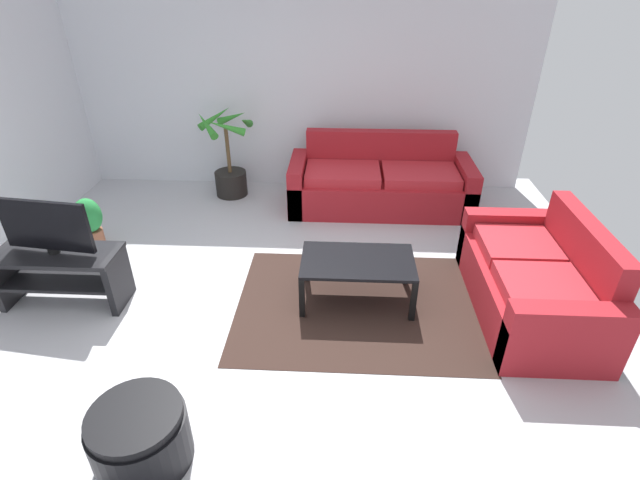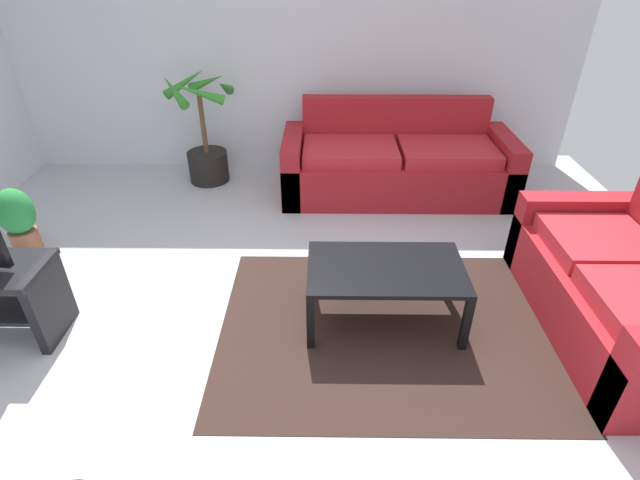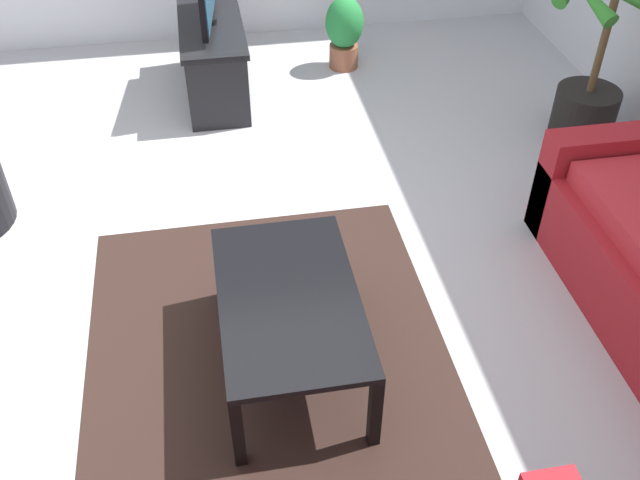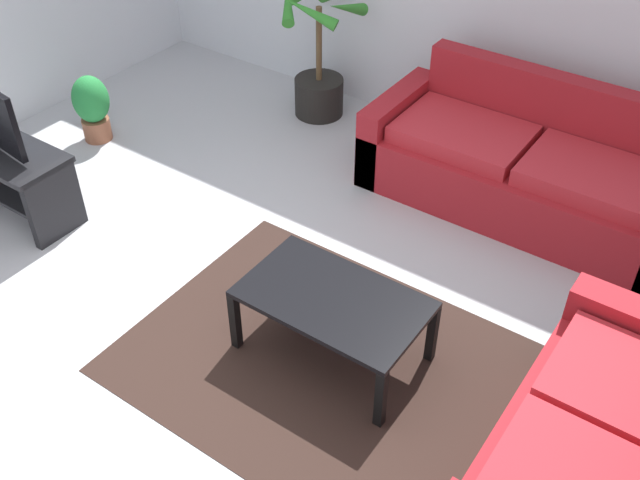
{
  "view_description": "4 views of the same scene",
  "coord_description": "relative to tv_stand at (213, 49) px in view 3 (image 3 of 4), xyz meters",
  "views": [
    {
      "loc": [
        0.56,
        -3.26,
        2.75
      ],
      "look_at": [
        0.37,
        0.48,
        0.53
      ],
      "focal_mm": 26.41,
      "sensor_mm": 36.0,
      "label": 1
    },
    {
      "loc": [
        0.32,
        -2.23,
        2.24
      ],
      "look_at": [
        0.29,
        0.36,
        0.61
      ],
      "focal_mm": 26.84,
      "sensor_mm": 36.0,
      "label": 2
    },
    {
      "loc": [
        2.88,
        0.06,
        2.59
      ],
      "look_at": [
        0.46,
        0.49,
        0.51
      ],
      "focal_mm": 39.78,
      "sensor_mm": 36.0,
      "label": 3
    },
    {
      "loc": [
        2.32,
        -2.12,
        3.22
      ],
      "look_at": [
        0.46,
        0.55,
        0.55
      ],
      "focal_mm": 41.18,
      "sensor_mm": 36.0,
      "label": 4
    }
  ],
  "objects": [
    {
      "name": "potted_palm",
      "position": [
        1.02,
        2.42,
        0.07
      ],
      "size": [
        0.7,
        0.76,
        1.15
      ],
      "color": "black",
      "rests_on": "ground"
    },
    {
      "name": "potted_plant_small",
      "position": [
        -0.24,
        1.02,
        -0.04
      ],
      "size": [
        0.29,
        0.29,
        0.56
      ],
      "color": "brown",
      "rests_on": "ground"
    },
    {
      "name": "tv_stand",
      "position": [
        0.0,
        0.0,
        0.0
      ],
      "size": [
        1.1,
        0.45,
        0.54
      ],
      "color": "black",
      "rests_on": "ground"
    },
    {
      "name": "area_rug",
      "position": [
        2.69,
        0.07,
        -0.34
      ],
      "size": [
        2.2,
        1.7,
        0.01
      ],
      "primitive_type": "cube",
      "color": "black",
      "rests_on": "ground"
    },
    {
      "name": "coffee_table",
      "position": [
        2.69,
        0.17,
        0.04
      ],
      "size": [
        1.02,
        0.61,
        0.44
      ],
      "color": "black",
      "rests_on": "ground"
    },
    {
      "name": "ground_plane",
      "position": [
        1.97,
        -0.13,
        -0.35
      ],
      "size": [
        6.6,
        6.6,
        0.0
      ],
      "primitive_type": "plane",
      "color": "#B2B2B7"
    }
  ]
}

